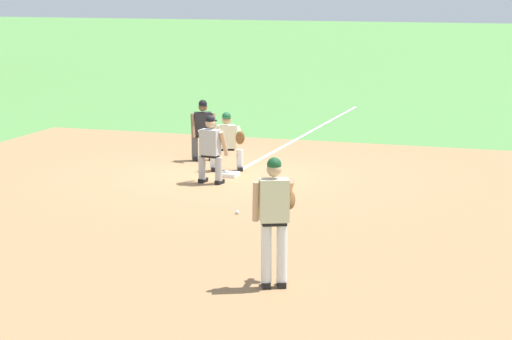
% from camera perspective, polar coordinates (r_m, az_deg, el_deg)
% --- Properties ---
extents(ground_plane, '(160.00, 160.00, 0.00)m').
position_cam_1_polar(ground_plane, '(21.89, -1.54, -0.37)').
color(ground_plane, '#518942').
extents(infield_dirt_patch, '(18.00, 18.00, 0.01)m').
position_cam_1_polar(infield_dirt_patch, '(17.96, -0.54, -2.86)').
color(infield_dirt_patch, '#9E754C').
rests_on(infield_dirt_patch, ground).
extents(foul_line_stripe, '(12.67, 0.10, 0.00)m').
position_cam_1_polar(foul_line_stripe, '(27.84, 2.87, 2.06)').
color(foul_line_stripe, white).
rests_on(foul_line_stripe, ground).
extents(first_base_bag, '(0.38, 0.38, 0.09)m').
position_cam_1_polar(first_base_bag, '(21.88, -1.54, -0.26)').
color(first_base_bag, white).
rests_on(first_base_bag, ground).
extents(baseball, '(0.07, 0.07, 0.07)m').
position_cam_1_polar(baseball, '(18.39, -1.07, -2.43)').
color(baseball, white).
rests_on(baseball, ground).
extents(pitcher, '(0.82, 0.59, 1.86)m').
position_cam_1_polar(pitcher, '(13.86, 1.09, -2.52)').
color(pitcher, black).
rests_on(pitcher, ground).
extents(first_baseman, '(0.84, 0.98, 1.34)m').
position_cam_1_polar(first_baseman, '(22.36, -1.63, 1.77)').
color(first_baseman, black).
rests_on(first_baseman, ground).
extents(baserunner, '(0.49, 0.63, 1.46)m').
position_cam_1_polar(baserunner, '(21.01, -2.62, 1.34)').
color(baserunner, black).
rests_on(baserunner, ground).
extents(umpire, '(0.61, 0.67, 1.46)m').
position_cam_1_polar(umpire, '(23.71, -3.05, 2.43)').
color(umpire, black).
rests_on(umpire, ground).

